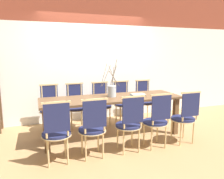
{
  "coord_description": "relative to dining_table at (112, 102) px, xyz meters",
  "views": [
    {
      "loc": [
        -1.37,
        -3.85,
        1.63
      ],
      "look_at": [
        0.0,
        0.0,
        0.93
      ],
      "focal_mm": 35.0,
      "sensor_mm": 36.0,
      "label": 1
    }
  ],
  "objects": [
    {
      "name": "chair_far_rightend",
      "position": [
        1.1,
        0.75,
        -0.16
      ],
      "size": [
        0.44,
        0.44,
        0.97
      ],
      "rotation": [
        0.0,
        0.0,
        3.14
      ],
      "color": "#1E234C",
      "rests_on": "ground_plane"
    },
    {
      "name": "chair_near_leftend",
      "position": [
        -1.12,
        -0.75,
        -0.16
      ],
      "size": [
        0.44,
        0.44,
        0.97
      ],
      "color": "#1E234C",
      "rests_on": "ground_plane"
    },
    {
      "name": "ground_plane",
      "position": [
        0.0,
        0.0,
        -0.68
      ],
      "size": [
        16.0,
        16.0,
        0.0
      ],
      "primitive_type": "plane",
      "color": "#A87F51"
    },
    {
      "name": "chair_near_left",
      "position": [
        -0.58,
        -0.75,
        -0.16
      ],
      "size": [
        0.44,
        0.44,
        0.97
      ],
      "color": "#1E234C",
      "rests_on": "ground_plane"
    },
    {
      "name": "chair_far_left",
      "position": [
        -0.56,
        0.75,
        -0.16
      ],
      "size": [
        0.44,
        0.44,
        0.97
      ],
      "rotation": [
        0.0,
        0.0,
        3.14
      ],
      "color": "#1E234C",
      "rests_on": "ground_plane"
    },
    {
      "name": "chair_far_right",
      "position": [
        0.53,
        0.75,
        -0.16
      ],
      "size": [
        0.44,
        0.44,
        0.97
      ],
      "rotation": [
        0.0,
        0.0,
        3.14
      ],
      "color": "#1E234C",
      "rests_on": "ground_plane"
    },
    {
      "name": "chair_far_center",
      "position": [
        0.01,
        0.75,
        -0.16
      ],
      "size": [
        0.44,
        0.44,
        0.97
      ],
      "rotation": [
        0.0,
        0.0,
        3.14
      ],
      "color": "#1E234C",
      "rests_on": "ground_plane"
    },
    {
      "name": "chair_near_rightend",
      "position": [
        1.12,
        -0.75,
        -0.16
      ],
      "size": [
        0.44,
        0.44,
        0.97
      ],
      "color": "#1E234C",
      "rests_on": "ground_plane"
    },
    {
      "name": "chair_near_right",
      "position": [
        0.54,
        -0.75,
        -0.16
      ],
      "size": [
        0.44,
        0.44,
        0.97
      ],
      "color": "#1E234C",
      "rests_on": "ground_plane"
    },
    {
      "name": "chair_near_center",
      "position": [
        0.04,
        -0.75,
        -0.16
      ],
      "size": [
        0.44,
        0.44,
        0.97
      ],
      "color": "#1E234C",
      "rests_on": "ground_plane"
    },
    {
      "name": "vase_centerpiece",
      "position": [
        0.02,
        0.05,
        0.22
      ],
      "size": [
        0.36,
        0.36,
        0.72
      ],
      "color": "#B2BCC1",
      "rests_on": "dining_table"
    },
    {
      "name": "book_stack",
      "position": [
        0.52,
        -0.05,
        0.12
      ],
      "size": [
        0.28,
        0.21,
        0.04
      ],
      "color": "beige",
      "rests_on": "dining_table"
    },
    {
      "name": "wall_rear",
      "position": [
        0.0,
        1.28,
        0.92
      ],
      "size": [
        12.0,
        0.06,
        3.2
      ],
      "color": "white",
      "rests_on": "ground_plane"
    },
    {
      "name": "chair_far_leftend",
      "position": [
        -1.11,
        0.75,
        -0.16
      ],
      "size": [
        0.44,
        0.44,
        0.97
      ],
      "rotation": [
        0.0,
        0.0,
        3.14
      ],
      "color": "#1E234C",
      "rests_on": "ground_plane"
    },
    {
      "name": "dining_table",
      "position": [
        0.0,
        0.0,
        0.0
      ],
      "size": [
        2.69,
        0.83,
        0.78
      ],
      "color": "brown",
      "rests_on": "ground_plane"
    }
  ]
}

